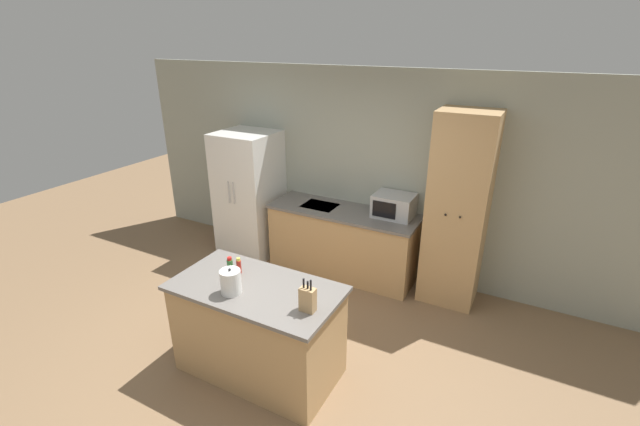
{
  "coord_description": "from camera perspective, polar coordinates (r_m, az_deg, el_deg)",
  "views": [
    {
      "loc": [
        1.85,
        -2.59,
        2.93
      ],
      "look_at": [
        -0.27,
        1.4,
        1.05
      ],
      "focal_mm": 24.0,
      "sensor_mm": 36.0,
      "label": 1
    }
  ],
  "objects": [
    {
      "name": "ground_plane",
      "position": [
        4.32,
        -5.91,
        -20.21
      ],
      "size": [
        14.0,
        14.0,
        0.0
      ],
      "primitive_type": "plane",
      "color": "#846647"
    },
    {
      "name": "wall_back",
      "position": [
        5.5,
        7.1,
        5.19
      ],
      "size": [
        7.2,
        0.06,
        2.6
      ],
      "color": "#9EA393",
      "rests_on": "ground_plane"
    },
    {
      "name": "refrigerator",
      "position": [
        6.09,
        -9.39,
        2.53
      ],
      "size": [
        0.77,
        0.77,
        1.74
      ],
      "color": "white",
      "rests_on": "ground_plane"
    },
    {
      "name": "back_counter",
      "position": [
        5.61,
        3.06,
        -3.75
      ],
      "size": [
        1.94,
        0.67,
        0.88
      ],
      "color": "tan",
      "rests_on": "ground_plane"
    },
    {
      "name": "pantry_cabinet",
      "position": [
        5.01,
        17.87,
        0.24
      ],
      "size": [
        0.63,
        0.56,
        2.23
      ],
      "color": "tan",
      "rests_on": "ground_plane"
    },
    {
      "name": "kitchen_island",
      "position": [
        4.06,
        -8.23,
        -15.1
      ],
      "size": [
        1.5,
        0.8,
        0.92
      ],
      "color": "tan",
      "rests_on": "ground_plane"
    },
    {
      "name": "microwave",
      "position": [
        5.26,
        9.81,
        1.0
      ],
      "size": [
        0.48,
        0.38,
        0.28
      ],
      "color": "#B2B5B7",
      "rests_on": "back_counter"
    },
    {
      "name": "knife_block",
      "position": [
        3.41,
        -1.65,
        -11.41
      ],
      "size": [
        0.12,
        0.08,
        0.29
      ],
      "color": "tan",
      "rests_on": "kitchen_island"
    },
    {
      "name": "spice_bottle_tall_dark",
      "position": [
        3.99,
        -10.77,
        -6.95
      ],
      "size": [
        0.04,
        0.04,
        0.15
      ],
      "color": "#B2281E",
      "rests_on": "kitchen_island"
    },
    {
      "name": "spice_bottle_short_red",
      "position": [
        3.95,
        -11.38,
        -7.84
      ],
      "size": [
        0.04,
        0.04,
        0.09
      ],
      "color": "orange",
      "rests_on": "kitchen_island"
    },
    {
      "name": "spice_bottle_amber_oil",
      "position": [
        4.01,
        -11.91,
        -6.88
      ],
      "size": [
        0.05,
        0.05,
        0.16
      ],
      "color": "#337033",
      "rests_on": "kitchen_island"
    },
    {
      "name": "kettle",
      "position": [
        3.7,
        -11.82,
        -8.95
      ],
      "size": [
        0.18,
        0.18,
        0.24
      ],
      "color": "white",
      "rests_on": "kitchen_island"
    },
    {
      "name": "fire_extinguisher",
      "position": [
        6.75,
        -12.65,
        -2.01
      ],
      "size": [
        0.12,
        0.12,
        0.41
      ],
      "color": "red",
      "rests_on": "ground_plane"
    }
  ]
}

